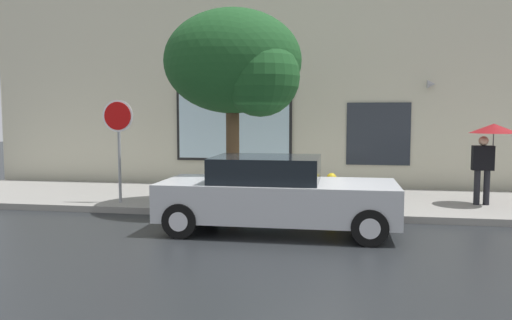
{
  "coord_description": "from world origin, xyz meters",
  "views": [
    {
      "loc": [
        0.99,
        -9.6,
        2.21
      ],
      "look_at": [
        -0.96,
        1.8,
        1.2
      ],
      "focal_mm": 35.32,
      "sensor_mm": 36.0,
      "label": 1
    }
  ],
  "objects": [
    {
      "name": "stop_sign",
      "position": [
        -4.23,
        1.6,
        1.88
      ],
      "size": [
        0.76,
        0.1,
        2.45
      ],
      "color": "gray",
      "rests_on": "sidewalk"
    },
    {
      "name": "parked_car",
      "position": [
        -0.25,
        -0.12,
        0.71
      ],
      "size": [
        4.46,
        1.92,
        1.44
      ],
      "color": "#B7BABF",
      "rests_on": "ground"
    },
    {
      "name": "fire_hydrant",
      "position": [
        0.77,
        1.78,
        0.53
      ],
      "size": [
        0.3,
        0.44,
        0.78
      ],
      "color": "yellow",
      "rests_on": "sidewalk"
    },
    {
      "name": "street_tree",
      "position": [
        -1.34,
        1.65,
        3.36
      ],
      "size": [
        3.16,
        2.68,
        4.49
      ],
      "color": "#4C3823",
      "rests_on": "sidewalk"
    },
    {
      "name": "pedestrian_with_umbrella",
      "position": [
        4.37,
        2.72,
        1.69
      ],
      "size": [
        1.09,
        1.09,
        1.89
      ],
      "color": "black",
      "rests_on": "sidewalk"
    },
    {
      "name": "ground_plane",
      "position": [
        0.0,
        0.0,
        0.0
      ],
      "size": [
        60.0,
        60.0,
        0.0
      ],
      "primitive_type": "plane",
      "color": "black"
    },
    {
      "name": "sidewalk",
      "position": [
        0.0,
        3.0,
        0.07
      ],
      "size": [
        20.0,
        4.0,
        0.15
      ],
      "primitive_type": "cube",
      "color": "gray",
      "rests_on": "ground"
    },
    {
      "name": "building_facade",
      "position": [
        -0.02,
        5.5,
        3.48
      ],
      "size": [
        20.0,
        0.67,
        7.0
      ],
      "color": "beige",
      "rests_on": "ground"
    }
  ]
}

